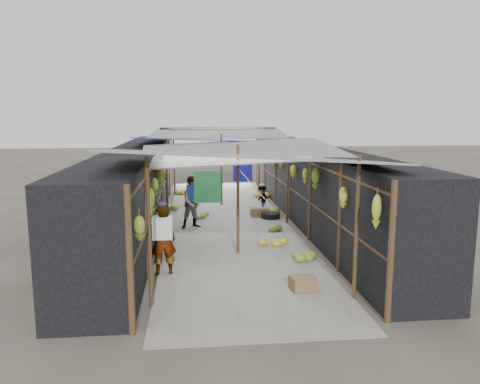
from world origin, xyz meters
name	(u,v)px	position (x,y,z in m)	size (l,w,h in m)	color
ground	(255,303)	(0.00, 0.00, 0.00)	(80.00, 80.00, 0.00)	#6B6356
aisle_slab	(227,220)	(0.00, 6.50, 0.01)	(3.60, 16.00, 0.02)	#9E998E
stall_left	(138,186)	(-2.70, 6.50, 1.15)	(1.40, 15.00, 2.30)	black
stall_right	(312,183)	(2.70, 6.50, 1.15)	(1.40, 15.00, 2.30)	black
crate_near	(303,284)	(0.98, 0.47, 0.14)	(0.46, 0.37, 0.28)	#8E6848
crate_mid	(258,212)	(1.04, 6.96, 0.15)	(0.49, 0.39, 0.29)	#8E6848
crate_back	(192,201)	(-1.08, 9.14, 0.15)	(0.46, 0.38, 0.30)	#8E6848
black_basin	(271,216)	(1.41, 6.65, 0.09)	(0.60, 0.60, 0.18)	black
vendor_elderly	(163,240)	(-1.68, 1.66, 0.74)	(0.54, 0.35, 1.47)	white
shopper_blue	(194,202)	(-1.03, 5.66, 0.76)	(0.74, 0.58, 1.52)	#1C4190
vendor_seated	(262,198)	(1.32, 7.89, 0.44)	(0.57, 0.33, 0.89)	#46433D
market_canopy	(227,143)	(0.03, 6.84, 2.41)	(5.62, 15.20, 2.77)	brown
hanging_bananas	(225,170)	(-0.09, 6.01, 1.66)	(3.96, 13.78, 0.83)	olive
floor_bananas	(228,211)	(0.11, 7.24, 0.16)	(4.00, 9.75, 0.35)	gold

